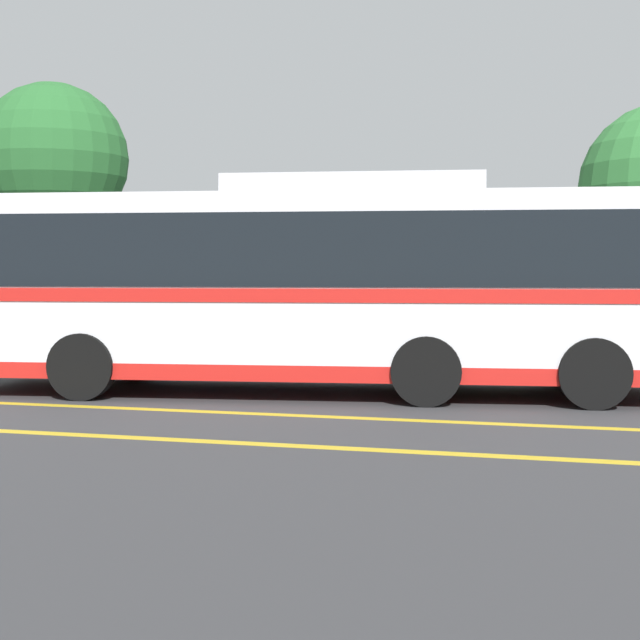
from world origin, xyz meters
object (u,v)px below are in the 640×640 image
object	(u,v)px
transit_bus	(321,282)
tree_0	(53,158)
parked_car_1	(257,321)
parked_car_2	(490,330)

from	to	relation	value
transit_bus	tree_0	world-z (taller)	tree_0
transit_bus	tree_0	bearing A→B (deg)	38.58
transit_bus	parked_car_1	distance (m)	6.54
tree_0	parked_car_1	bearing A→B (deg)	-30.90
parked_car_2	parked_car_1	bearing A→B (deg)	-87.38
parked_car_2	tree_0	size ratio (longest dim) A/B	0.63
parked_car_2	tree_0	bearing A→B (deg)	-107.85
transit_bus	parked_car_1	world-z (taller)	transit_bus
transit_bus	tree_0	distance (m)	15.54
parked_car_1	tree_0	xyz separation A→B (m)	(-7.95, 4.76, 4.48)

